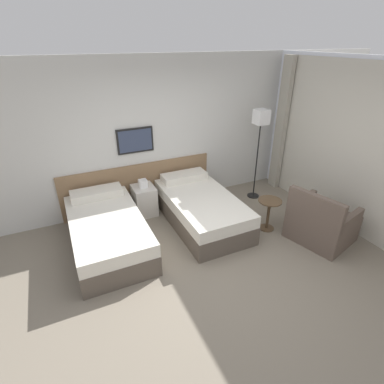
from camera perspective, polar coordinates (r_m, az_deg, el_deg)
name	(u,v)px	position (r m, az deg, el deg)	size (l,w,h in m)	color
ground_plane	(219,270)	(4.37, 5.22, -14.56)	(16.00, 16.00, 0.00)	slate
wall_headboard	(159,138)	(5.54, -6.28, 10.23)	(10.00, 0.10, 2.70)	silver
wall_window	(370,154)	(5.31, 30.82, 6.20)	(0.21, 4.72, 2.70)	white
bed_near_door	(107,231)	(4.81, -15.82, -7.15)	(1.05, 1.94, 0.65)	brown
bed_near_window	(201,208)	(5.21, 1.69, -3.15)	(1.05, 1.94, 0.65)	brown
nightstand	(144,200)	(5.52, -9.06, -1.49)	(0.38, 0.44, 0.68)	beige
floor_lamp	(261,125)	(5.78, 12.93, 12.40)	(0.24, 0.24, 1.77)	black
side_table	(269,209)	(5.13, 14.44, -3.22)	(0.39, 0.39, 0.55)	brown
armchair	(321,224)	(5.18, 23.32, -5.61)	(1.01, 1.05, 0.91)	brown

